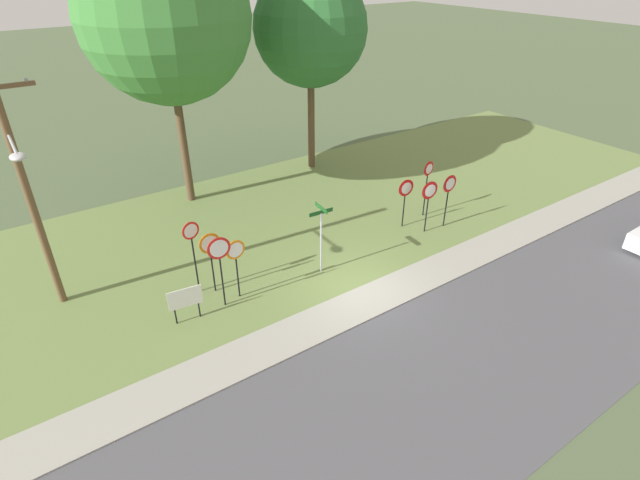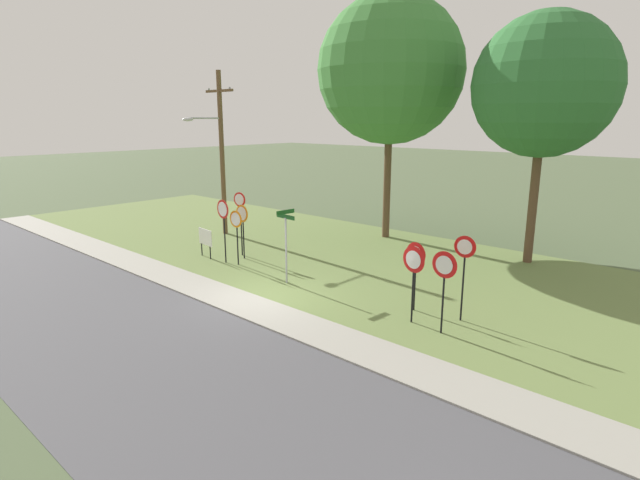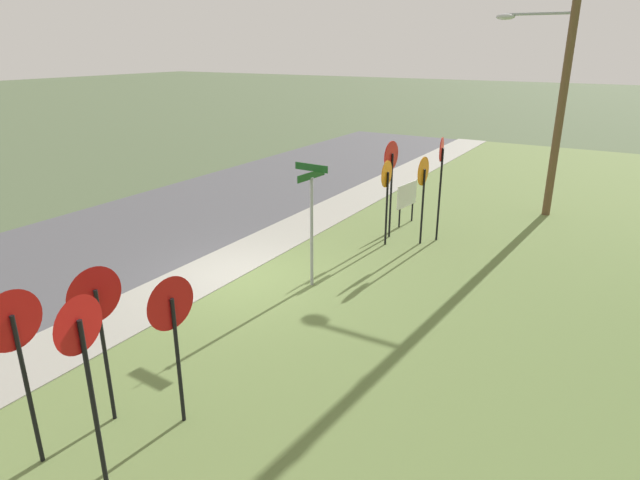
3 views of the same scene
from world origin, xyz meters
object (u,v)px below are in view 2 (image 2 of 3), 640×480
at_px(oak_tree_right, 545,86).
at_px(stop_sign_far_center, 223,217).
at_px(stop_sign_near_left, 242,220).
at_px(yield_sign_far_left, 415,260).
at_px(stop_sign_near_right, 236,226).
at_px(utility_pole, 219,148).
at_px(yield_sign_near_right, 464,258).
at_px(yield_sign_far_right, 444,273).
at_px(notice_board, 205,239).
at_px(street_name_post, 286,240).
at_px(stop_sign_far_left, 240,211).
at_px(yield_sign_near_left, 413,266).
at_px(oak_tree_left, 391,70).

bearing_deg(oak_tree_right, stop_sign_far_center, -137.03).
bearing_deg(stop_sign_near_left, yield_sign_far_left, -1.43).
height_order(stop_sign_near_right, oak_tree_right, oak_tree_right).
bearing_deg(utility_pole, oak_tree_right, 21.35).
distance_m(stop_sign_far_center, yield_sign_near_right, 10.31).
distance_m(yield_sign_far_left, utility_pole, 13.83).
distance_m(yield_sign_far_right, notice_board, 11.68).
height_order(yield_sign_far_right, street_name_post, street_name_post).
relative_size(stop_sign_near_right, street_name_post, 0.83).
height_order(stop_sign_far_left, yield_sign_near_left, stop_sign_far_left).
distance_m(yield_sign_far_left, yield_sign_far_right, 1.83).
height_order(stop_sign_far_left, oak_tree_right, oak_tree_right).
xyz_separation_m(yield_sign_far_left, street_name_post, (-4.91, -0.82, 0.00)).
bearing_deg(yield_sign_near_left, stop_sign_near_left, 179.77).
distance_m(stop_sign_far_left, stop_sign_far_center, 1.30).
relative_size(yield_sign_near_left, oak_tree_left, 0.20).
xyz_separation_m(utility_pole, oak_tree_left, (6.71, 5.22, 3.68)).
relative_size(stop_sign_far_center, street_name_post, 0.98).
height_order(street_name_post, oak_tree_right, oak_tree_right).
height_order(yield_sign_far_right, oak_tree_right, oak_tree_right).
bearing_deg(utility_pole, yield_sign_near_left, -14.28).
height_order(yield_sign_near_left, notice_board, yield_sign_near_left).
height_order(utility_pole, oak_tree_right, oak_tree_right).
bearing_deg(yield_sign_far_right, stop_sign_far_center, 178.74).
distance_m(yield_sign_near_right, notice_board, 11.69).
bearing_deg(yield_sign_far_left, utility_pole, 175.74).
bearing_deg(oak_tree_left, yield_sign_near_right, -43.27).
relative_size(stop_sign_far_left, oak_tree_right, 0.28).
height_order(yield_sign_far_left, utility_pole, utility_pole).
bearing_deg(street_name_post, yield_sign_near_left, 3.17).
xyz_separation_m(yield_sign_near_right, yield_sign_far_left, (-1.49, -0.23, -0.29)).
xyz_separation_m(yield_sign_far_left, oak_tree_left, (-6.58, 7.84, 6.49)).
relative_size(street_name_post, oak_tree_right, 0.28).
relative_size(yield_sign_near_right, notice_board, 2.09).
distance_m(street_name_post, notice_board, 5.26).
bearing_deg(notice_board, stop_sign_far_center, 8.03).
xyz_separation_m(stop_sign_near_right, street_name_post, (3.24, -0.31, -0.00)).
bearing_deg(yield_sign_near_right, yield_sign_far_right, -95.71).
bearing_deg(yield_sign_near_right, oak_tree_right, 89.57).
bearing_deg(oak_tree_left, stop_sign_far_center, -104.44).
bearing_deg(yield_sign_near_left, stop_sign_far_center, -174.39).
bearing_deg(street_name_post, oak_tree_right, 62.15).
bearing_deg(stop_sign_near_left, yield_sign_near_right, 0.15).
bearing_deg(stop_sign_near_left, oak_tree_right, 40.25).
relative_size(street_name_post, utility_pole, 0.33).
height_order(yield_sign_far_right, notice_board, yield_sign_far_right).
distance_m(stop_sign_near_right, yield_sign_far_right, 9.69).
distance_m(street_name_post, oak_tree_left, 10.95).
distance_m(stop_sign_far_center, street_name_post, 3.88).
height_order(yield_sign_near_right, utility_pole, utility_pole).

